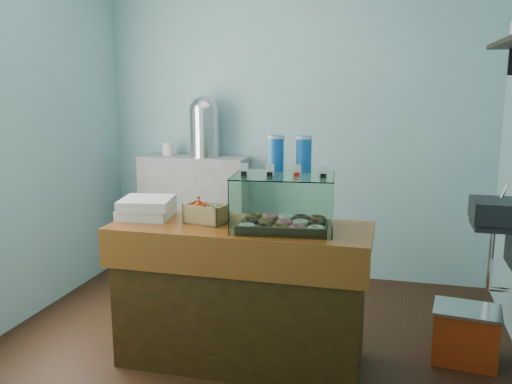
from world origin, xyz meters
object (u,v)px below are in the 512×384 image
(counter, at_px, (241,293))
(display_case, at_px, (285,199))
(red_cooler, at_px, (466,334))
(coffee_urn, at_px, (204,125))

(counter, xyz_separation_m, display_case, (0.27, 0.03, 0.61))
(counter, relative_size, display_case, 2.52)
(counter, distance_m, display_case, 0.67)
(red_cooler, bearing_deg, display_case, -156.57)
(coffee_urn, distance_m, red_cooler, 2.78)
(display_case, bearing_deg, counter, -179.81)
(display_case, distance_m, red_cooler, 1.47)
(counter, height_order, coffee_urn, coffee_urn)
(display_case, xyz_separation_m, red_cooler, (1.12, 0.33, -0.89))
(counter, bearing_deg, display_case, 5.79)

